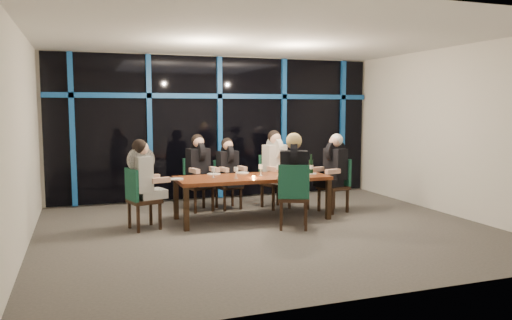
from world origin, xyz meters
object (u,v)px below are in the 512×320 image
at_px(chair_far_right, 273,178).
at_px(chair_end_right, 337,182).
at_px(diner_far_right, 276,158).
at_px(chair_far_left, 197,181).
at_px(diner_far_left, 199,161).
at_px(chair_far_mid, 227,181).
at_px(chair_near_mid, 294,193).
at_px(water_pitcher, 301,170).
at_px(diner_end_left, 143,171).
at_px(dining_table, 252,180).
at_px(diner_far_mid, 228,163).
at_px(chair_end_left, 139,196).
at_px(diner_end_right, 334,161).
at_px(diner_near_mid, 294,166).
at_px(wine_bottle, 311,166).

distance_m(chair_far_right, chair_end_right, 1.24).
height_order(chair_end_right, diner_far_right, diner_far_right).
distance_m(chair_far_left, diner_far_left, 0.40).
bearing_deg(chair_far_left, chair_far_mid, -14.93).
bearing_deg(chair_near_mid, water_pitcher, -99.39).
xyz_separation_m(chair_far_right, diner_end_left, (-2.57, -0.95, 0.37)).
bearing_deg(diner_end_left, water_pitcher, -108.78).
bearing_deg(chair_end_right, diner_far_right, -139.83).
height_order(dining_table, chair_far_mid, chair_far_mid).
distance_m(diner_far_mid, diner_end_left, 2.03).
relative_size(dining_table, chair_far_mid, 2.82).
height_order(chair_end_left, diner_far_mid, diner_far_mid).
bearing_deg(chair_far_mid, diner_end_left, -155.99).
height_order(chair_end_right, diner_end_right, diner_end_right).
height_order(chair_far_mid, chair_far_right, chair_far_right).
bearing_deg(dining_table, water_pitcher, -15.47).
bearing_deg(diner_end_right, diner_far_right, -143.11).
distance_m(chair_far_mid, diner_far_left, 0.69).
xyz_separation_m(chair_far_left, diner_far_mid, (0.58, -0.08, 0.34)).
xyz_separation_m(chair_end_left, diner_near_mid, (2.34, -0.71, 0.45)).
xyz_separation_m(diner_end_left, water_pitcher, (2.66, -0.13, -0.08)).
relative_size(diner_far_mid, diner_end_right, 0.94).
bearing_deg(diner_near_mid, diner_far_left, -35.22).
height_order(chair_end_left, diner_near_mid, diner_near_mid).
height_order(dining_table, chair_near_mid, chair_near_mid).
bearing_deg(diner_far_left, dining_table, -69.46).
bearing_deg(water_pitcher, diner_end_right, 18.55).
xyz_separation_m(diner_far_left, diner_end_left, (-1.15, -1.09, -0.00)).
xyz_separation_m(chair_far_mid, diner_end_right, (1.76, -1.00, 0.43)).
xyz_separation_m(chair_near_mid, wine_bottle, (0.69, 0.82, 0.30)).
height_order(diner_end_right, wine_bottle, diner_end_right).
bearing_deg(dining_table, chair_far_mid, 97.86).
relative_size(chair_far_mid, diner_far_left, 0.97).
relative_size(chair_end_left, diner_end_right, 1.02).
relative_size(diner_far_left, diner_end_right, 0.99).
bearing_deg(diner_end_left, wine_bottle, -105.72).
distance_m(diner_far_mid, water_pitcher, 1.55).
distance_m(dining_table, chair_far_right, 1.13).
height_order(chair_end_left, diner_far_left, diner_far_left).
height_order(dining_table, water_pitcher, water_pitcher).
bearing_deg(chair_end_left, diner_end_right, -102.86).
bearing_deg(chair_far_mid, diner_far_mid, -90.00).
height_order(chair_end_right, diner_far_left, diner_far_left).
bearing_deg(diner_near_mid, chair_end_left, 6.55).
bearing_deg(diner_far_left, diner_end_left, -150.63).
bearing_deg(chair_end_right, diner_far_left, -124.93).
height_order(diner_far_left, diner_end_right, diner_end_right).
bearing_deg(diner_far_mid, chair_near_mid, -85.44).
distance_m(diner_far_left, diner_far_mid, 0.57).
bearing_deg(chair_end_right, chair_near_mid, -66.93).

